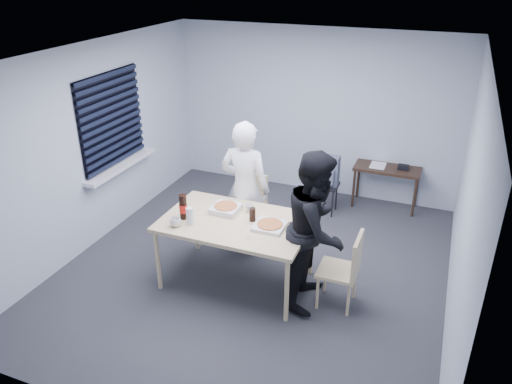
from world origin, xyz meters
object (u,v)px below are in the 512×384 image
at_px(person_black, 316,229).
at_px(soda_bottle, 183,207).
at_px(mug_b, 249,208).
at_px(mug_a, 175,222).
at_px(dining_table, 236,225).
at_px(chair_far, 250,202).
at_px(person_white, 245,189).
at_px(side_table, 387,172).
at_px(stool, 327,191).
at_px(backpack, 328,171).
at_px(chair_right, 346,266).

distance_m(person_black, soda_bottle, 1.52).
bearing_deg(mug_b, mug_a, -135.46).
xyz_separation_m(dining_table, chair_far, (-0.26, 1.05, -0.24)).
xyz_separation_m(person_white, mug_b, (0.23, -0.41, -0.03)).
distance_m(mug_a, mug_b, 0.88).
xyz_separation_m(person_white, side_table, (1.50, 1.94, -0.31)).
bearing_deg(dining_table, mug_b, 77.83).
bearing_deg(dining_table, side_table, 63.04).
bearing_deg(person_black, soda_bottle, 97.01).
relative_size(chair_far, person_white, 0.50).
height_order(stool, soda_bottle, soda_bottle).
distance_m(backpack, mug_a, 2.69).
bearing_deg(chair_right, side_table, 88.96).
xyz_separation_m(chair_far, person_white, (0.09, -0.37, 0.37)).
xyz_separation_m(dining_table, stool, (0.54, 2.10, -0.40)).
bearing_deg(chair_far, mug_b, -68.22).
bearing_deg(mug_a, chair_far, 77.30).
height_order(chair_right, person_white, person_white).
relative_size(stool, mug_a, 3.76).
bearing_deg(side_table, backpack, -146.32).
distance_m(dining_table, chair_right, 1.31).
relative_size(dining_table, backpack, 3.74).
xyz_separation_m(chair_far, person_black, (1.18, -1.02, 0.37)).
height_order(chair_far, person_white, person_white).
xyz_separation_m(dining_table, soda_bottle, (-0.58, -0.16, 0.20)).
bearing_deg(chair_right, chair_far, 146.20).
distance_m(person_black, backpack, 2.11).
bearing_deg(dining_table, chair_right, 0.69).
height_order(side_table, mug_a, mug_a).
xyz_separation_m(chair_far, backpack, (0.80, 1.05, 0.17)).
distance_m(dining_table, chair_far, 1.10).
bearing_deg(person_white, soda_bottle, 64.03).
distance_m(backpack, soda_bottle, 2.53).
height_order(chair_far, mug_a, mug_a).
distance_m(person_white, stool, 1.68).
bearing_deg(mug_a, backpack, 65.51).
relative_size(backpack, soda_bottle, 1.52).
bearing_deg(person_white, chair_right, 155.56).
relative_size(dining_table, side_table, 1.71).
relative_size(backpack, mug_b, 4.47).
height_order(chair_far, side_table, chair_far).
relative_size(dining_table, person_black, 0.94).
xyz_separation_m(dining_table, mug_a, (-0.57, -0.36, 0.11)).
height_order(chair_far, chair_right, same).
height_order(chair_right, soda_bottle, soda_bottle).
bearing_deg(backpack, mug_a, -115.61).
xyz_separation_m(chair_far, stool, (0.80, 1.06, -0.16)).
bearing_deg(soda_bottle, chair_right, 5.41).
height_order(chair_far, mug_b, mug_b).
distance_m(stool, backpack, 0.33).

